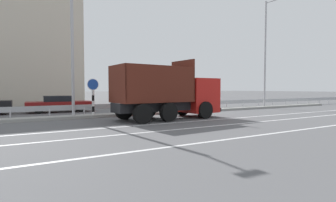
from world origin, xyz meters
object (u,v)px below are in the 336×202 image
parked_car_3 (59,104)px  dump_truck (178,97)px  median_road_sign (93,97)px  street_lamp_1 (73,36)px  street_lamp_2 (267,50)px

parked_car_3 → dump_truck: bearing=38.6°
median_road_sign → parked_car_3: 5.30m
street_lamp_1 → median_road_sign: bearing=9.7°
dump_truck → median_road_sign: 5.38m
dump_truck → parked_car_3: dump_truck is taller
dump_truck → street_lamp_1: (-5.68, 2.79, 3.68)m
dump_truck → parked_car_3: size_ratio=1.43×
dump_truck → street_lamp_2: street_lamp_2 is taller
dump_truck → street_lamp_2: bearing=100.2°
dump_truck → median_road_sign: (-4.46, 3.00, -0.01)m
dump_truck → parked_car_3: 9.97m
dump_truck → street_lamp_2: size_ratio=0.69×
street_lamp_2 → parked_car_3: 18.77m
street_lamp_2 → parked_car_3: bearing=163.3°
dump_truck → street_lamp_2: (11.59, 2.87, 4.16)m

